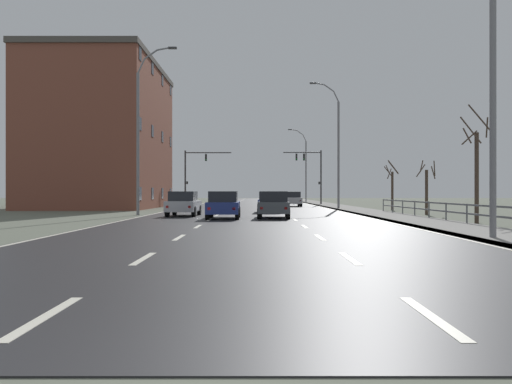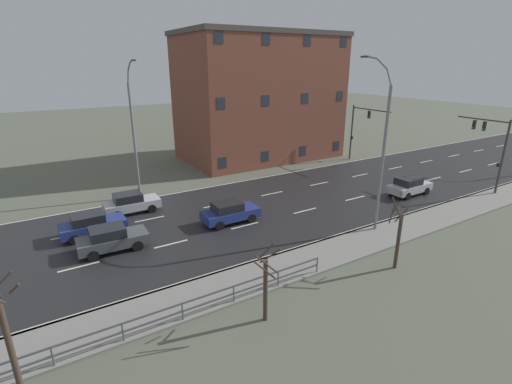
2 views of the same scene
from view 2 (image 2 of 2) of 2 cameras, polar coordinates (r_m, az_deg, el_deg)
name	(u,v)px [view 2 (image 2 of 2)]	position (r m, az deg, el deg)	size (l,w,h in m)	color
ground_plane	(358,186)	(36.33, 15.33, 0.84)	(160.00, 160.00, 0.12)	#5B6051
road_asphalt_strip	(437,168)	(45.55, 25.88, 3.34)	(14.00, 120.00, 0.03)	#232326
guardrail	(11,367)	(17.11, -33.21, -21.35)	(0.07, 28.30, 1.00)	#515459
street_lamp_midground	(382,151)	(25.56, 18.57, 5.98)	(2.68, 0.24, 11.38)	slate
street_lamp_left_bank	(134,134)	(32.14, -18.06, 8.39)	(2.67, 0.24, 11.17)	slate
traffic_signal_right	(493,143)	(38.34, 32.33, 6.37)	(4.56, 0.36, 6.47)	#38383A
traffic_signal_left	(358,125)	(44.71, 15.32, 9.78)	(5.37, 0.36, 6.30)	#38383A
car_distant	(230,212)	(26.87, -4.02, -3.06)	(1.87, 4.12, 1.57)	navy
car_far_left	(131,203)	(30.11, -18.50, -1.56)	(1.90, 4.13, 1.57)	#B7B7BC
car_far_right	(409,186)	(35.03, 22.29, 0.87)	(1.88, 4.12, 1.57)	#B7B7BC
car_near_right	(92,224)	(27.13, -23.72, -4.52)	(1.86, 4.11, 1.57)	navy
car_mid_centre	(112,238)	(24.58, -21.13, -6.61)	(1.94, 4.15, 1.57)	#474C51
brick_building	(259,97)	(45.12, 0.51, 14.28)	(10.84, 18.01, 14.15)	brown
bare_tree_near	(7,339)	(15.10, -33.67, -18.13)	(1.39, 1.50, 5.74)	#423328
bare_tree_mid	(266,286)	(16.78, 1.49, -14.10)	(1.35, 1.44, 3.70)	#423328
bare_tree_far	(398,236)	(22.03, 20.78, -6.28)	(1.08, 1.16, 4.21)	#423328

